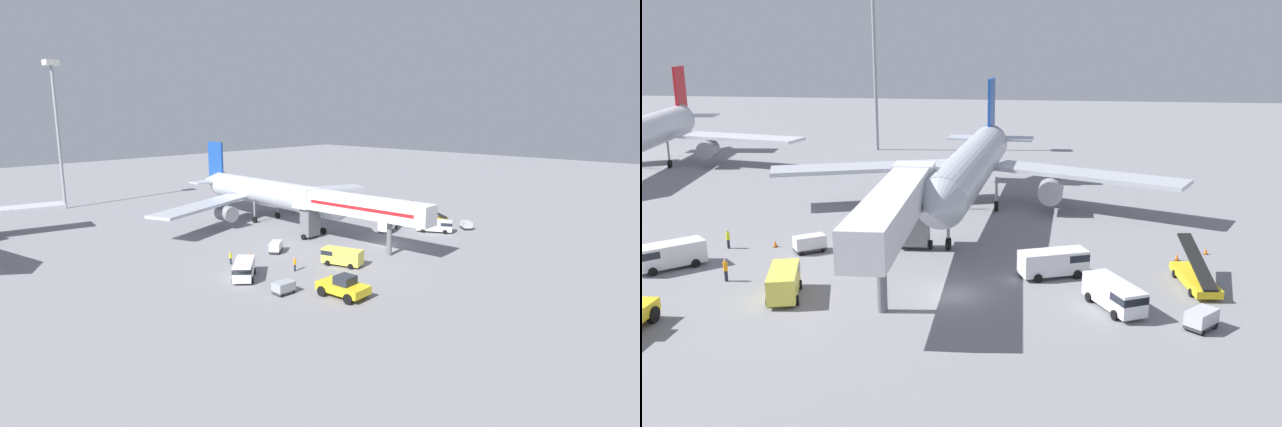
# 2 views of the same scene
# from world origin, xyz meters

# --- Properties ---
(ground_plane) EXTENTS (300.00, 300.00, 0.00)m
(ground_plane) POSITION_xyz_m (0.00, 0.00, 0.00)
(ground_plane) COLOR gray
(airplane_at_gate) EXTENTS (44.76, 41.08, 12.97)m
(airplane_at_gate) POSITION_xyz_m (-1.37, 24.27, 4.89)
(airplane_at_gate) COLOR #B7BCC6
(airplane_at_gate) RESTS_ON ground
(jet_bridge) EXTENTS (4.17, 22.35, 7.48)m
(jet_bridge) POSITION_xyz_m (-4.57, 2.76, 5.69)
(jet_bridge) COLOR silver
(jet_bridge) RESTS_ON ground
(pushback_tug) EXTENTS (3.19, 5.41, 2.32)m
(pushback_tug) POSITION_xyz_m (-19.99, -9.16, 1.09)
(pushback_tug) COLOR yellow
(pushback_tug) RESTS_ON ground
(belt_loader_truck) EXTENTS (2.74, 6.88, 3.20)m
(belt_loader_truck) POSITION_xyz_m (17.73, 4.04, 0.77)
(belt_loader_truck) COLOR yellow
(belt_loader_truck) RESTS_ON ground
(service_van_mid_right) EXTENTS (3.28, 5.35, 2.09)m
(service_van_mid_right) POSITION_xyz_m (-11.94, -1.85, 1.20)
(service_van_mid_right) COLOR #E5DB4C
(service_van_mid_right) RESTS_ON ground
(service_van_outer_left) EXTENTS (5.62, 3.88, 2.07)m
(service_van_outer_left) POSITION_xyz_m (7.35, 5.01, 1.19)
(service_van_outer_left) COLOR white
(service_van_outer_left) RESTS_ON ground
(service_van_rear_left) EXTENTS (5.22, 5.29, 2.08)m
(service_van_rear_left) POSITION_xyz_m (-23.53, 2.79, 1.19)
(service_van_rear_left) COLOR white
(service_van_rear_left) RESTS_ON ground
(service_van_mid_center) EXTENTS (4.17, 5.70, 1.94)m
(service_van_mid_center) POSITION_xyz_m (11.41, -1.24, 1.12)
(service_van_mid_center) COLOR silver
(service_van_mid_center) RESTS_ON ground
(baggage_cart_near_left) EXTENTS (2.94, 2.67, 1.48)m
(baggage_cart_near_left) POSITION_xyz_m (-13.68, 8.39, 0.82)
(baggage_cart_near_left) COLOR #38383D
(baggage_cart_near_left) RESTS_ON ground
(baggage_cart_far_center) EXTENTS (2.40, 2.47, 1.31)m
(baggage_cart_far_center) POSITION_xyz_m (16.62, -3.80, 0.73)
(baggage_cart_far_center) COLOR #38383D
(baggage_cart_far_center) RESTS_ON ground
(baggage_cart_mid_left) EXTENTS (2.23, 1.58, 1.33)m
(baggage_cart_mid_left) POSITION_xyz_m (-23.64, -4.05, 0.75)
(baggage_cart_mid_left) COLOR #38383D
(baggage_cart_mid_left) RESTS_ON ground
(ground_crew_worker_foreground) EXTENTS (0.42, 0.42, 1.68)m
(ground_crew_worker_foreground) POSITION_xyz_m (-21.16, 8.47, 0.89)
(ground_crew_worker_foreground) COLOR #1E2333
(ground_crew_worker_foreground) RESTS_ON ground
(ground_crew_worker_midground) EXTENTS (0.46, 0.46, 1.77)m
(ground_crew_worker_midground) POSITION_xyz_m (-17.57, 0.61, 0.94)
(ground_crew_worker_midground) COLOR #1E2333
(ground_crew_worker_midground) RESTS_ON ground
(safety_cone_alpha) EXTENTS (0.41, 0.41, 0.63)m
(safety_cone_alpha) POSITION_xyz_m (-17.24, 9.39, 0.31)
(safety_cone_alpha) COLOR black
(safety_cone_alpha) RESTS_ON ground
(safety_cone_bravo) EXTENTS (0.39, 0.39, 0.59)m
(safety_cone_bravo) POSITION_xyz_m (17.46, 10.13, 0.29)
(safety_cone_bravo) COLOR black
(safety_cone_bravo) RESTS_ON ground
(safety_cone_charlie) EXTENTS (0.36, 0.36, 0.56)m
(safety_cone_charlie) POSITION_xyz_m (20.21, 12.17, 0.27)
(safety_cone_charlie) COLOR black
(safety_cone_charlie) RESTS_ON ground
(apron_light_mast) EXTENTS (2.40, 2.40, 28.01)m
(apron_light_mast) POSITION_xyz_m (-21.21, 61.74, 19.17)
(apron_light_mast) COLOR #93969B
(apron_light_mast) RESTS_ON ground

